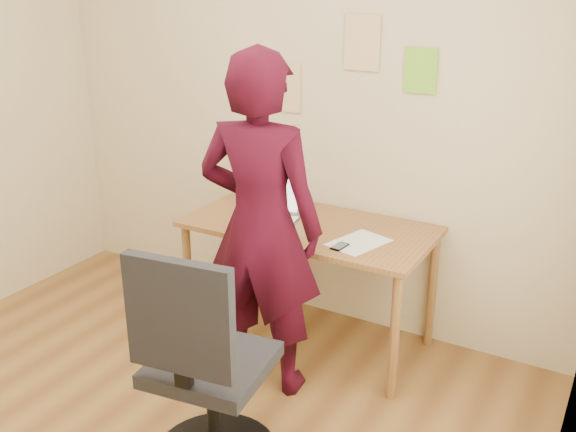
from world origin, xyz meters
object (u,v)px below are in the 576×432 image
Objects in this scene: phone at (340,246)px; office_chair at (204,380)px; desk at (309,239)px; laptop at (270,210)px; person at (260,227)px.

phone is 0.11× the size of office_chair.
laptop is (-0.24, -0.03, 0.14)m from desk.
phone is at bearing 73.19° from office_chair.
person is (-0.02, -0.49, 0.23)m from desk.
office_chair is 0.83m from person.
office_chair is at bearing -92.44° from phone.
phone is (0.53, -0.18, -0.05)m from laptop.
phone is 1.03m from office_chair.
laptop is 1.26m from office_chair.
laptop is 0.52m from person.
desk is at bearing -99.31° from person.
person is (-0.31, -0.28, 0.14)m from phone.
office_chair reaches higher than laptop.
phone is at bearing -26.00° from laptop.
desk is at bearing -0.14° from laptop.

